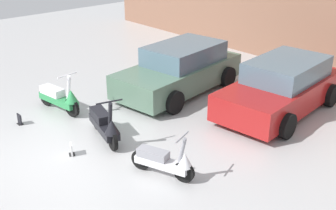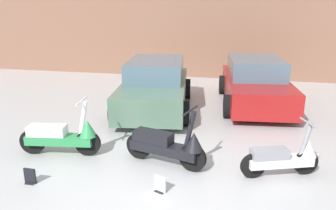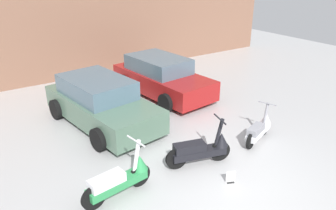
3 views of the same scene
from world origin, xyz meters
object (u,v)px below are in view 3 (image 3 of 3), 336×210
Objects in this scene: scooter_front_left at (120,179)px; scooter_front_right at (202,149)px; car_rear_left at (101,103)px; scooter_front_center at (259,129)px; car_rear_center at (162,77)px; placard_near_right_scooter at (230,177)px.

scooter_front_right is at bearing -8.33° from scooter_front_left.
scooter_front_right is 3.46m from car_rear_left.
scooter_front_left is at bearing -165.15° from scooter_front_right.
scooter_front_right reaches higher than scooter_front_left.
car_rear_center reaches higher than scooter_front_center.
car_rear_center is (3.72, 4.27, 0.25)m from scooter_front_left.
car_rear_center reaches higher than scooter_front_left.
placard_near_right_scooter is at bearing -70.20° from scooter_front_right.
scooter_front_right is 0.38× the size of car_rear_center.
placard_near_right_scooter is at bearing -173.60° from scooter_front_center.
scooter_front_left is 2.34m from placard_near_right_scooter.
car_rear_left is at bearing -75.85° from car_rear_center.
car_rear_left is 15.98× the size of placard_near_right_scooter.
car_rear_center is (-0.32, 4.26, 0.30)m from scooter_front_center.
car_rear_left is 4.37m from placard_near_right_scooter.
scooter_front_left is 6.08× the size of placard_near_right_scooter.
scooter_front_right is 1.19× the size of scooter_front_center.
placard_near_right_scooter is (-1.59, -5.19, -0.52)m from car_rear_center.
scooter_front_center is 0.31× the size of car_rear_left.
scooter_front_left is 1.01× the size of scooter_front_right.
placard_near_right_scooter is at bearing -23.03° from car_rear_center.
scooter_front_left is 0.38× the size of car_rear_left.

